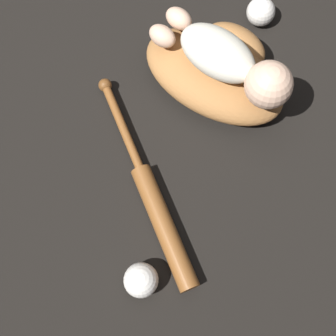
{
  "coord_description": "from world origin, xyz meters",
  "views": [
    {
      "loc": [
        0.17,
        -0.55,
        1.04
      ],
      "look_at": [
        0.03,
        -0.23,
        0.07
      ],
      "focal_mm": 50.0,
      "sensor_mm": 36.0,
      "label": 1
    }
  ],
  "objects_px": {
    "baseball_bat": "(155,205)",
    "baby_figure": "(230,61)",
    "baseball_spare": "(261,12)",
    "baseball": "(141,280)",
    "baseball_glove": "(217,70)"
  },
  "relations": [
    {
      "from": "baseball_glove",
      "to": "baseball_bat",
      "type": "height_order",
      "value": "baseball_glove"
    },
    {
      "from": "baby_figure",
      "to": "baseball_glove",
      "type": "bearing_deg",
      "value": 139.43
    },
    {
      "from": "baseball_glove",
      "to": "baseball_bat",
      "type": "bearing_deg",
      "value": -91.43
    },
    {
      "from": "baseball",
      "to": "baseball_spare",
      "type": "relative_size",
      "value": 1.0
    },
    {
      "from": "baseball_bat",
      "to": "baby_figure",
      "type": "bearing_deg",
      "value": 83.29
    },
    {
      "from": "baseball_glove",
      "to": "baseball",
      "type": "distance_m",
      "value": 0.53
    },
    {
      "from": "baseball_glove",
      "to": "baseball_spare",
      "type": "relative_size",
      "value": 5.35
    },
    {
      "from": "baseball_glove",
      "to": "baseball",
      "type": "height_order",
      "value": "baseball_glove"
    },
    {
      "from": "baseball",
      "to": "baby_figure",
      "type": "bearing_deg",
      "value": 90.02
    },
    {
      "from": "baseball_bat",
      "to": "baseball_spare",
      "type": "height_order",
      "value": "baseball_spare"
    },
    {
      "from": "baseball_glove",
      "to": "baby_figure",
      "type": "relative_size",
      "value": 1.1
    },
    {
      "from": "baby_figure",
      "to": "baseball_bat",
      "type": "relative_size",
      "value": 0.88
    },
    {
      "from": "baseball_bat",
      "to": "baseball",
      "type": "relative_size",
      "value": 5.53
    },
    {
      "from": "baseball_spare",
      "to": "baseball_bat",
      "type": "bearing_deg",
      "value": -94.86
    },
    {
      "from": "baseball_spare",
      "to": "baseball",
      "type": "bearing_deg",
      "value": -90.72
    }
  ]
}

